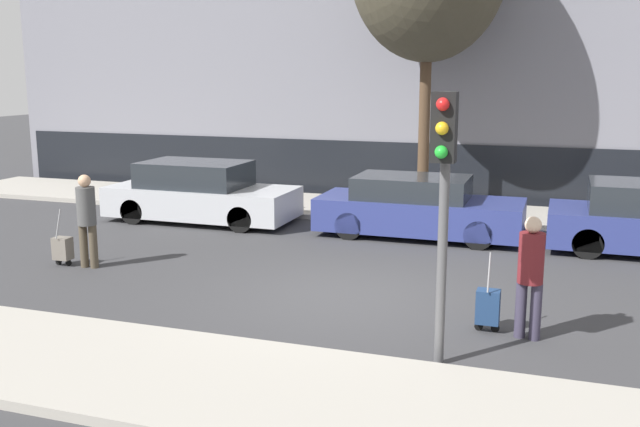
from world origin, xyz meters
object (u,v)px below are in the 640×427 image
object	(u,v)px
traffic_light	(443,174)
parked_bicycle	(631,208)
parked_car_0	(200,194)
pedestrian_left	(87,215)
parked_car_1	(418,208)
trolley_left	(63,248)
pedestrian_right	(531,270)
trolley_right	(488,307)

from	to	relation	value
traffic_light	parked_bicycle	size ratio (longest dim) A/B	1.89
parked_car_0	parked_bicycle	distance (m)	10.08
pedestrian_left	parked_car_1	bearing A→B (deg)	36.03
traffic_light	parked_car_0	bearing A→B (deg)	135.18
parked_car_1	trolley_left	xyz separation A→B (m)	(-5.78, -4.55, -0.30)
pedestrian_right	traffic_light	distance (m)	2.21
parked_car_0	parked_bicycle	world-z (taller)	parked_car_0
parked_car_0	trolley_left	bearing A→B (deg)	-96.29
parked_car_0	pedestrian_left	size ratio (longest dim) A/B	2.61
parked_car_1	parked_car_0	bearing A→B (deg)	-179.01
parked_car_0	pedestrian_right	distance (m)	9.65
trolley_left	traffic_light	xyz separation A→B (m)	(7.42, -2.42, 2.07)
parked_car_0	trolley_right	xyz separation A→B (m)	(7.37, -5.42, -0.32)
pedestrian_left	traffic_light	world-z (taller)	traffic_light
trolley_left	traffic_light	bearing A→B (deg)	-18.05
trolley_right	parked_car_1	bearing A→B (deg)	110.71
trolley_left	parked_bicycle	distance (m)	12.36
pedestrian_right	pedestrian_left	bearing A→B (deg)	-177.47
pedestrian_right	trolley_right	size ratio (longest dim) A/B	1.49
trolley_right	trolley_left	bearing A→B (deg)	173.08
parked_car_1	pedestrian_left	bearing A→B (deg)	-139.26
traffic_light	parked_bicycle	world-z (taller)	traffic_light
parked_car_0	parked_car_1	size ratio (longest dim) A/B	1.02
parked_car_0	pedestrian_right	xyz separation A→B (m)	(7.91, -5.52, 0.29)
pedestrian_right	parked_bicycle	size ratio (longest dim) A/B	0.96
parked_bicycle	pedestrian_right	bearing A→B (deg)	-103.34
parked_car_1	trolley_left	world-z (taller)	parked_car_1
parked_car_0	trolley_right	size ratio (longest dim) A/B	3.98
pedestrian_left	trolley_left	size ratio (longest dim) A/B	1.61
trolley_left	trolley_right	size ratio (longest dim) A/B	0.95
pedestrian_right	parked_car_0	bearing A→B (deg)	155.61
pedestrian_left	parked_bicycle	xyz separation A→B (m)	(9.73, 6.81, -0.50)
pedestrian_left	parked_bicycle	size ratio (longest dim) A/B	0.98
parked_car_1	trolley_right	world-z (taller)	parked_car_1
trolley_right	parked_bicycle	bearing A→B (deg)	72.81
parked_car_0	pedestrian_left	world-z (taller)	pedestrian_left
parked_car_1	trolley_left	size ratio (longest dim) A/B	4.11
parked_car_1	trolley_right	size ratio (longest dim) A/B	3.90
trolley_left	parked_car_1	bearing A→B (deg)	38.22
parked_bicycle	parked_car_0	bearing A→B (deg)	-166.25
pedestrian_right	parked_bicycle	bearing A→B (deg)	87.16
parked_car_1	trolley_right	distance (m)	5.90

